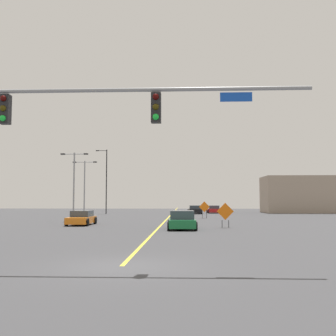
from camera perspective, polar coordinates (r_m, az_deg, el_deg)
The scene contains 13 objects.
ground at distance 14.24m, azimuth -6.50°, elevation -13.51°, with size 166.12×166.12×0.00m, color #38383A.
road_centre_stripe at distance 60.11m, azimuth 0.45°, elevation -6.53°, with size 0.16×92.29×0.01m.
traffic_signal_assembly at distance 15.39m, azimuth -20.84°, elevation 6.26°, with size 16.14×0.44×6.68m.
street_lamp_far_left at distance 52.60m, azimuth -11.62°, elevation -2.13°, with size 3.07×0.24×7.11m.
street_lamp_mid_left at distance 63.59m, azimuth -8.71°, elevation -1.51°, with size 1.77×0.24×9.94m.
street_lamp_mid_right at distance 43.58m, azimuth -13.04°, elevation -1.66°, with size 2.88×0.24×7.13m.
construction_sign_right_shoulder at distance 32.97m, azimuth 8.03°, elevation -6.16°, with size 1.36×0.15×1.97m.
construction_sign_median_far at distance 48.61m, azimuth 5.12°, elevation -5.55°, with size 1.27×0.19×1.99m.
car_green_approaching at distance 30.90m, azimuth 1.97°, elevation -7.37°, with size 2.26×4.28×1.40m.
car_orange_mid at distance 36.78m, azimuth -12.01°, elevation -6.90°, with size 1.99×4.23×1.25m.
car_black_distant at distance 63.29m, azimuth 3.77°, elevation -5.87°, with size 2.26×4.25×1.29m.
car_red_near at distance 66.80m, azimuth 6.39°, elevation -5.78°, with size 2.15×4.33×1.24m.
roadside_building_east at distance 71.51m, azimuth 17.96°, elevation -3.56°, with size 11.91×7.62×6.04m.
Camera 1 is at (2.18, -13.89, 2.27)m, focal length 43.51 mm.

